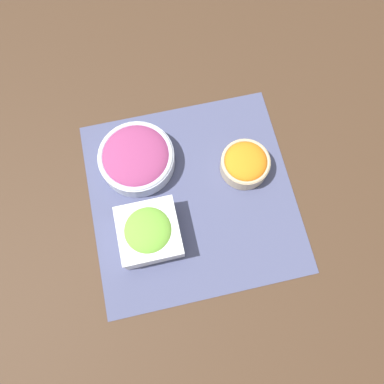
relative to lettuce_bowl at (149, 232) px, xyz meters
The scene contains 5 objects.
ground_plane 0.14m from the lettuce_bowl, 122.64° to the left, with size 3.00×3.00×0.00m, color #422D1E.
placemat 0.14m from the lettuce_bowl, 122.64° to the left, with size 0.48×0.48×0.00m.
lettuce_bowl is the anchor object (origin of this frame).
carrot_bowl 0.28m from the lettuce_bowl, 114.58° to the left, with size 0.12×0.12×0.06m.
onion_bowl 0.18m from the lettuce_bowl, behind, with size 0.18×0.18×0.06m.
Camera 1 is at (0.25, -0.06, 0.86)m, focal length 35.00 mm.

